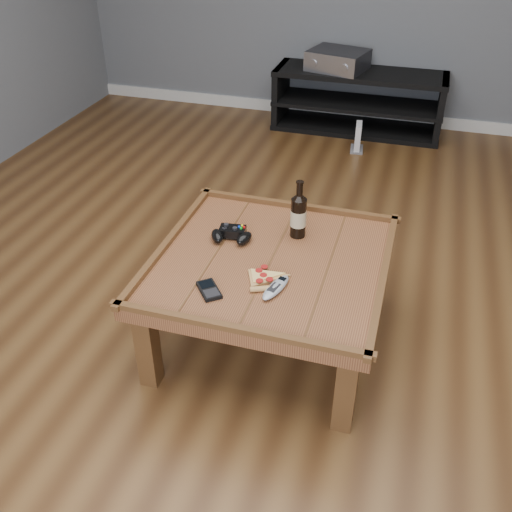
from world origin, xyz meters
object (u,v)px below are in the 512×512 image
(game_controller, at_px, (231,235))
(beer_bottle, at_px, (298,214))
(media_console, at_px, (358,102))
(av_receiver, at_px, (338,60))
(pizza_slice, at_px, (264,278))
(game_console, at_px, (358,138))
(coffee_table, at_px, (271,271))
(smartphone, at_px, (209,290))
(remote_control, at_px, (276,287))

(game_controller, bearing_deg, beer_bottle, 16.25)
(media_console, xyz_separation_m, av_receiver, (-0.20, -0.01, 0.33))
(media_console, xyz_separation_m, pizza_slice, (0.01, -2.90, 0.21))
(game_console, bearing_deg, pizza_slice, -97.96)
(beer_bottle, bearing_deg, game_controller, -156.63)
(coffee_table, xyz_separation_m, media_console, (0.00, 2.75, -0.15))
(game_console, bearing_deg, beer_bottle, -96.76)
(beer_bottle, bearing_deg, av_receiver, 95.91)
(smartphone, bearing_deg, media_console, 47.31)
(smartphone, height_order, remote_control, remote_control)
(av_receiver, distance_m, game_console, 0.69)
(coffee_table, relative_size, game_controller, 4.88)
(remote_control, bearing_deg, coffee_table, 125.22)
(av_receiver, bearing_deg, remote_control, -70.73)
(media_console, bearing_deg, remote_control, -88.54)
(coffee_table, xyz_separation_m, smartphone, (-0.18, -0.29, 0.07))
(beer_bottle, height_order, game_controller, beer_bottle)
(media_console, distance_m, game_console, 0.46)
(game_controller, distance_m, smartphone, 0.40)
(beer_bottle, xyz_separation_m, av_receiver, (-0.26, 2.51, 0.01))
(media_console, xyz_separation_m, game_controller, (-0.22, -2.64, 0.23))
(game_controller, distance_m, av_receiver, 2.64)
(coffee_table, bearing_deg, smartphone, -121.96)
(beer_bottle, relative_size, av_receiver, 0.54)
(game_controller, xyz_separation_m, smartphone, (0.04, -0.40, -0.02))
(coffee_table, distance_m, game_controller, 0.26)
(game_controller, xyz_separation_m, pizza_slice, (0.23, -0.26, -0.02))
(media_console, xyz_separation_m, game_console, (0.08, -0.43, -0.15))
(beer_bottle, height_order, smartphone, beer_bottle)
(pizza_slice, bearing_deg, coffee_table, 70.17)
(smartphone, xyz_separation_m, av_receiver, (-0.02, 3.03, 0.12))
(remote_control, bearing_deg, pizza_slice, 156.17)
(smartphone, distance_m, av_receiver, 3.04)
(smartphone, bearing_deg, remote_control, -20.64)
(beer_bottle, bearing_deg, media_console, 91.46)
(media_console, distance_m, smartphone, 3.05)
(coffee_table, bearing_deg, game_controller, 153.77)
(game_controller, distance_m, remote_control, 0.43)
(game_controller, relative_size, smartphone, 1.45)
(media_console, bearing_deg, game_console, -79.82)
(remote_control, distance_m, game_console, 2.55)
(game_controller, xyz_separation_m, remote_control, (0.29, -0.31, -0.01))
(av_receiver, relative_size, game_console, 2.34)
(coffee_table, distance_m, remote_control, 0.23)
(pizza_slice, bearing_deg, game_console, 64.93)
(coffee_table, distance_m, av_receiver, 2.76)
(pizza_slice, bearing_deg, game_controller, 108.02)
(pizza_slice, height_order, av_receiver, av_receiver)
(game_console, bearing_deg, coffee_table, -98.30)
(media_console, relative_size, beer_bottle, 5.01)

